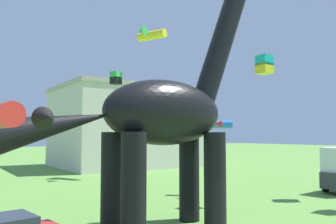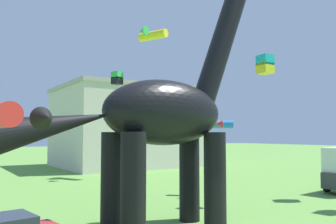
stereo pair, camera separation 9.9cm
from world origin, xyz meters
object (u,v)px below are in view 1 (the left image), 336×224
at_px(dinosaur_sculpture, 164,112).
at_px(kite_near_low, 10,116).
at_px(kite_near_high, 150,35).
at_px(kite_mid_center, 116,78).
at_px(kite_high_left, 264,65).
at_px(kite_drifting, 219,124).

bearing_deg(dinosaur_sculpture, kite_near_low, -156.21).
bearing_deg(kite_near_low, kite_near_high, 52.78).
bearing_deg(kite_mid_center, kite_near_high, -30.79).
xyz_separation_m(kite_high_left, kite_near_low, (-15.21, -5.96, -3.88)).
relative_size(kite_near_high, kite_mid_center, 2.60).
bearing_deg(kite_drifting, kite_high_left, -88.70).
bearing_deg(kite_mid_center, dinosaur_sculpture, -109.28).
distance_m(dinosaur_sculpture, kite_near_low, 8.18).
height_order(dinosaur_sculpture, kite_high_left, dinosaur_sculpture).
height_order(dinosaur_sculpture, kite_drifting, dinosaur_sculpture).
bearing_deg(kite_near_low, dinosaur_sculpture, 32.71).
xyz_separation_m(kite_high_left, kite_mid_center, (-1.78, 17.21, 1.36)).
relative_size(kite_drifting, kite_near_high, 0.61).
distance_m(kite_drifting, kite_mid_center, 14.12).
distance_m(kite_near_low, kite_near_high, 28.64).
xyz_separation_m(dinosaur_sculpture, kite_near_low, (-6.86, -4.41, -0.57)).
distance_m(kite_high_left, kite_mid_center, 17.35).
bearing_deg(kite_near_high, dinosaur_sculpture, -118.96).
bearing_deg(dinosaur_sculpture, kite_mid_center, 61.80).
relative_size(kite_high_left, kite_mid_center, 0.91).
xyz_separation_m(kite_drifting, kite_near_high, (1.18, 11.42, 9.36)).
height_order(kite_near_high, kite_mid_center, kite_near_high).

